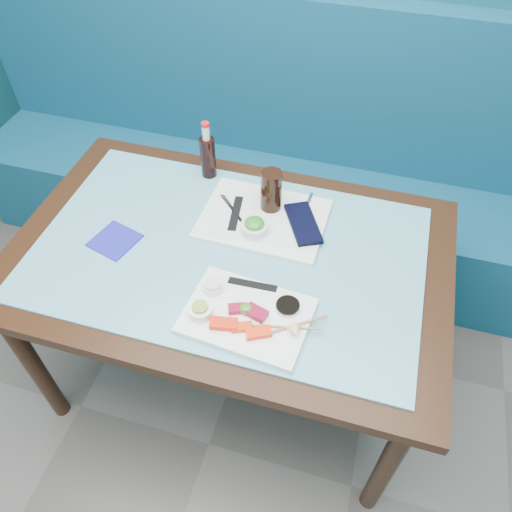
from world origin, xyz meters
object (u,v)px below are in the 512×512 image
(serving_tray, at_px, (264,219))
(blue_napkin, at_px, (115,240))
(cola_bottle_body, at_px, (208,157))
(cola_glass, at_px, (271,191))
(dining_table, at_px, (229,269))
(sashimi_plate, at_px, (247,316))
(seaweed_bowl, at_px, (254,228))
(booth_bench, at_px, (286,181))

(serving_tray, bearing_deg, blue_napkin, -151.48)
(cola_bottle_body, bearing_deg, cola_glass, -24.91)
(dining_table, relative_size, serving_tray, 3.41)
(sashimi_plate, bearing_deg, cola_bottle_body, 124.24)
(serving_tray, bearing_deg, dining_table, -112.26)
(serving_tray, height_order, seaweed_bowl, seaweed_bowl)
(seaweed_bowl, bearing_deg, blue_napkin, -160.58)
(blue_napkin, bearing_deg, seaweed_bowl, 19.42)
(cola_glass, height_order, cola_bottle_body, cola_glass)
(cola_bottle_body, bearing_deg, booth_bench, 69.49)
(sashimi_plate, xyz_separation_m, blue_napkin, (-0.50, 0.17, -0.01))
(cola_glass, distance_m, cola_bottle_body, 0.29)
(dining_table, bearing_deg, blue_napkin, -170.45)
(cola_glass, xyz_separation_m, blue_napkin, (-0.45, -0.28, -0.09))
(blue_napkin, bearing_deg, dining_table, 9.55)
(cola_bottle_body, relative_size, blue_napkin, 1.16)
(cola_bottle_body, bearing_deg, blue_napkin, -113.96)
(sashimi_plate, relative_size, serving_tray, 0.85)
(dining_table, distance_m, cola_glass, 0.29)
(sashimi_plate, bearing_deg, booth_bench, 102.22)
(cola_bottle_body, height_order, blue_napkin, cola_bottle_body)
(sashimi_plate, bearing_deg, seaweed_bowl, 107.84)
(serving_tray, relative_size, cola_bottle_body, 2.65)
(booth_bench, relative_size, blue_napkin, 22.45)
(seaweed_bowl, bearing_deg, sashimi_plate, -77.30)
(serving_tray, distance_m, blue_napkin, 0.49)
(sashimi_plate, bearing_deg, dining_table, 125.21)
(sashimi_plate, xyz_separation_m, seaweed_bowl, (-0.07, 0.32, 0.02))
(cola_bottle_body, xyz_separation_m, blue_napkin, (-0.18, -0.40, -0.07))
(cola_glass, relative_size, cola_bottle_body, 0.94)
(sashimi_plate, relative_size, blue_napkin, 2.60)
(dining_table, distance_m, blue_napkin, 0.38)
(booth_bench, distance_m, cola_bottle_body, 0.70)
(serving_tray, xyz_separation_m, cola_bottle_body, (-0.26, 0.18, 0.07))
(seaweed_bowl, distance_m, cola_bottle_body, 0.36)
(blue_napkin, bearing_deg, sashimi_plate, -18.64)
(cola_bottle_body, bearing_deg, dining_table, -61.55)
(seaweed_bowl, distance_m, cola_glass, 0.14)
(cola_glass, bearing_deg, seaweed_bowl, -98.75)
(seaweed_bowl, relative_size, blue_napkin, 0.65)
(dining_table, xyz_separation_m, cola_glass, (0.08, 0.22, 0.18))
(sashimi_plate, height_order, blue_napkin, sashimi_plate)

